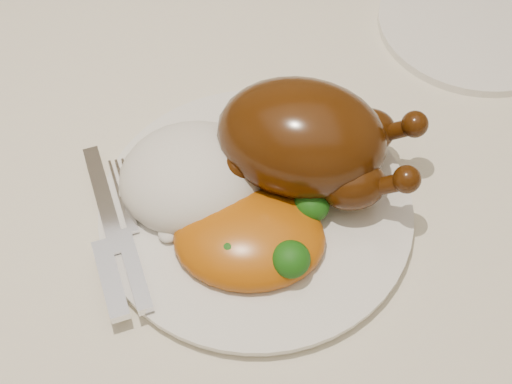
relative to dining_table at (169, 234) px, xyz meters
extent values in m
cube|color=brown|center=(0.00, 0.00, 0.07)|extent=(1.60, 0.90, 0.04)
cube|color=beige|center=(0.00, 0.00, 0.10)|extent=(1.72, 1.02, 0.01)
cylinder|color=white|center=(0.08, -0.06, 0.11)|extent=(0.33, 0.33, 0.01)
cylinder|color=white|center=(0.36, 0.13, 0.11)|extent=(0.26, 0.26, 0.01)
ellipsoid|color=#482007|center=(0.13, -0.03, 0.16)|extent=(0.18, 0.16, 0.09)
ellipsoid|color=#482007|center=(0.11, -0.03, 0.18)|extent=(0.08, 0.08, 0.04)
ellipsoid|color=#482007|center=(0.16, -0.08, 0.15)|extent=(0.06, 0.04, 0.04)
sphere|color=#482007|center=(0.20, -0.09, 0.17)|extent=(0.02, 0.02, 0.02)
ellipsoid|color=#482007|center=(0.18, -0.02, 0.15)|extent=(0.06, 0.04, 0.04)
sphere|color=#482007|center=(0.22, -0.04, 0.17)|extent=(0.02, 0.02, 0.02)
sphere|color=#482007|center=(0.07, -0.04, 0.14)|extent=(0.03, 0.03, 0.03)
sphere|color=#482007|center=(0.10, 0.02, 0.14)|extent=(0.03, 0.03, 0.03)
ellipsoid|color=white|center=(0.03, -0.03, 0.13)|extent=(0.13, 0.12, 0.07)
ellipsoid|color=#BA690B|center=(0.07, -0.10, 0.12)|extent=(0.14, 0.12, 0.04)
ellipsoid|color=#BA690B|center=(0.10, -0.09, 0.12)|extent=(0.06, 0.05, 0.03)
ellipsoid|color=#133709|center=(0.05, -0.11, 0.13)|extent=(0.02, 0.02, 0.02)
ellipsoid|color=#133709|center=(0.12, -0.08, 0.13)|extent=(0.03, 0.03, 0.03)
ellipsoid|color=#133709|center=(0.10, -0.12, 0.13)|extent=(0.03, 0.03, 0.03)
ellipsoid|color=#133709|center=(0.08, -0.10, 0.13)|extent=(0.02, 0.02, 0.03)
ellipsoid|color=#133709|center=(0.10, -0.13, 0.13)|extent=(0.03, 0.03, 0.03)
ellipsoid|color=#133709|center=(0.09, -0.13, 0.13)|extent=(0.03, 0.03, 0.03)
cube|color=silver|center=(-0.05, -0.03, 0.12)|extent=(0.03, 0.12, 0.00)
cube|color=silver|center=(-0.05, -0.11, 0.12)|extent=(0.03, 0.07, 0.01)
cube|color=silver|center=(-0.03, -0.11, 0.12)|extent=(0.02, 0.08, 0.01)
cube|color=silver|center=(-0.03, -0.03, 0.12)|extent=(0.02, 0.08, 0.00)
camera|label=1|loc=(0.01, -0.40, 0.62)|focal=50.00mm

